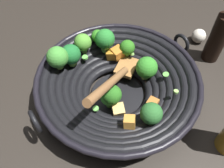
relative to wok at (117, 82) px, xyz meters
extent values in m
plane|color=#28231E|center=(0.00, 0.00, -0.06)|extent=(4.00, 4.00, 0.00)
cylinder|color=black|center=(0.00, 0.00, -0.05)|extent=(0.14, 0.14, 0.01)
torus|color=black|center=(0.00, 0.00, -0.04)|extent=(0.20, 0.20, 0.02)
torus|color=black|center=(0.00, 0.00, -0.03)|extent=(0.23, 0.23, 0.02)
torus|color=black|center=(0.00, 0.00, -0.02)|extent=(0.26, 0.26, 0.02)
torus|color=black|center=(0.00, 0.00, -0.01)|extent=(0.29, 0.29, 0.02)
torus|color=black|center=(0.00, 0.00, 0.00)|extent=(0.32, 0.32, 0.02)
torus|color=black|center=(0.00, 0.00, 0.00)|extent=(0.35, 0.35, 0.02)
torus|color=black|center=(0.00, 0.00, 0.01)|extent=(0.39, 0.39, 0.02)
torus|color=black|center=(0.00, 0.00, 0.02)|extent=(0.41, 0.41, 0.01)
torus|color=black|center=(-0.18, 0.12, 0.02)|extent=(0.04, 0.05, 0.05)
torus|color=black|center=(0.17, -0.13, 0.02)|extent=(0.04, 0.05, 0.05)
cylinder|color=#7ABF53|center=(0.10, 0.07, 0.01)|extent=(0.03, 0.03, 0.03)
sphere|color=#277E2F|center=(0.10, 0.07, 0.04)|extent=(0.05, 0.05, 0.05)
cylinder|color=#7BBE4F|center=(0.02, 0.13, 0.01)|extent=(0.03, 0.03, 0.02)
sphere|color=#1D6C2E|center=(0.02, 0.13, 0.04)|extent=(0.05, 0.05, 0.05)
cylinder|color=#5E8F3C|center=(-0.05, -0.01, -0.02)|extent=(0.03, 0.03, 0.02)
sphere|color=#2C7320|center=(-0.05, -0.01, 0.01)|extent=(0.05, 0.05, 0.05)
cylinder|color=#608E4B|center=(0.11, 0.09, 0.01)|extent=(0.03, 0.03, 0.03)
sphere|color=#318221|center=(0.11, 0.09, 0.03)|extent=(0.04, 0.04, 0.04)
cylinder|color=#7DB24A|center=(0.07, 0.12, 0.00)|extent=(0.03, 0.03, 0.02)
sphere|color=#549E35|center=(0.07, 0.12, 0.04)|extent=(0.05, 0.05, 0.05)
cylinder|color=#78C04B|center=(0.11, 0.01, -0.01)|extent=(0.02, 0.02, 0.02)
sphere|color=#2E751D|center=(0.11, 0.01, 0.02)|extent=(0.04, 0.04, 0.04)
cylinder|color=#80B24C|center=(-0.02, 0.15, 0.02)|extent=(0.03, 0.03, 0.01)
sphere|color=green|center=(-0.02, 0.15, 0.05)|extent=(0.05, 0.05, 0.05)
cylinder|color=#559A36|center=(-0.05, 0.00, -0.03)|extent=(0.03, 0.03, 0.02)
sphere|color=green|center=(-0.05, 0.00, 0.00)|extent=(0.04, 0.04, 0.04)
cylinder|color=#8BBB53|center=(0.06, -0.06, -0.02)|extent=(0.03, 0.03, 0.02)
sphere|color=#338A28|center=(0.06, -0.06, 0.01)|extent=(0.06, 0.06, 0.06)
cylinder|color=#61A33F|center=(-0.08, -0.10, 0.00)|extent=(0.03, 0.03, 0.02)
sphere|color=#2C682D|center=(-0.08, -0.10, 0.03)|extent=(0.05, 0.05, 0.05)
cube|color=gold|center=(-0.10, -0.06, 0.01)|extent=(0.03, 0.03, 0.03)
cube|color=orange|center=(0.10, 0.03, 0.00)|extent=(0.04, 0.04, 0.03)
cube|color=orange|center=(0.09, 0.05, 0.00)|extent=(0.03, 0.03, 0.03)
cube|color=#BC7130|center=(-0.02, -0.10, -0.02)|extent=(0.03, 0.03, 0.03)
cube|color=#E3B65F|center=(-0.06, -0.03, -0.03)|extent=(0.04, 0.04, 0.03)
cylinder|color=#6BC651|center=(0.06, -0.11, 0.01)|extent=(0.02, 0.02, 0.01)
cylinder|color=#99D166|center=(0.00, -0.14, 0.03)|extent=(0.01, 0.01, 0.01)
cylinder|color=#6BC651|center=(-0.09, 0.02, -0.01)|extent=(0.02, 0.02, 0.01)
cylinder|color=#99D166|center=(0.10, -0.01, 0.00)|extent=(0.02, 0.02, 0.01)
cylinder|color=#6BC651|center=(0.04, 0.11, 0.01)|extent=(0.02, 0.02, 0.01)
cube|color=#9E6B38|center=(0.07, -0.01, -0.02)|extent=(0.07, 0.05, 0.01)
cylinder|color=#95653C|center=(-0.06, 0.00, 0.06)|extent=(0.21, 0.03, 0.14)
cylinder|color=black|center=(0.23, -0.22, 0.02)|extent=(0.05, 0.05, 0.15)
sphere|color=silver|center=(0.29, -0.18, -0.03)|extent=(0.04, 0.04, 0.04)
camera|label=1|loc=(-0.34, -0.11, 0.45)|focal=36.45mm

